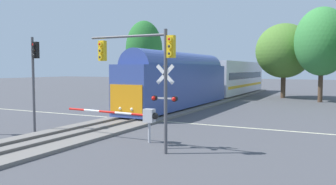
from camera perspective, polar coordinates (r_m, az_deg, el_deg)
ground_plane at (r=26.60m, az=-4.99°, el=-4.49°), size 220.00×220.00×0.00m
road_centre_stripe at (r=26.60m, az=-4.99°, el=-4.48°), size 44.00×0.20×0.01m
railway_track at (r=26.58m, az=-5.00°, el=-4.28°), size 4.40×80.00×0.32m
commuter_train at (r=41.95m, az=7.39°, el=2.43°), size 3.04×40.80×5.16m
crossing_gate_near at (r=18.43m, az=-5.00°, el=-3.87°), size 6.02×0.40×1.80m
crossing_signal_mast at (r=16.64m, az=-0.50°, el=-0.65°), size 1.36×0.44×4.21m
crossing_gate_far at (r=34.40m, az=-4.89°, el=-0.18°), size 6.40×0.40×1.80m
traffic_signal_median at (r=22.57m, az=-21.33°, el=3.69°), size 0.53×0.38×5.84m
traffic_signal_near_right at (r=16.11m, az=-4.18°, el=5.34°), size 4.59×0.38×5.69m
elm_centre_background at (r=48.31m, az=18.70°, el=6.57°), size 7.35×7.35×9.88m
oak_far_right at (r=43.80m, az=24.17°, el=7.72°), size 6.10×6.10×11.00m
pine_left_background at (r=53.37m, az=-3.99°, el=7.12°), size 5.64×5.64×11.25m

